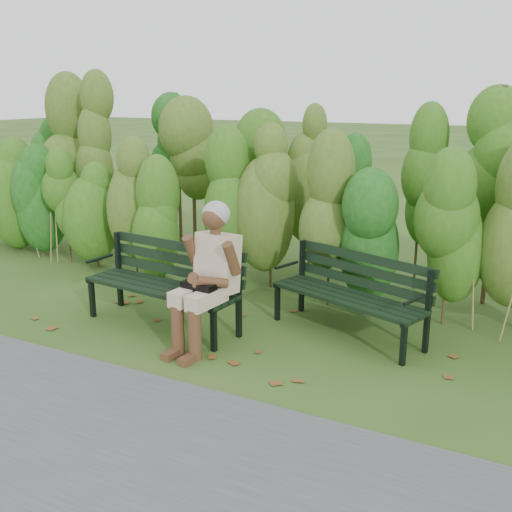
% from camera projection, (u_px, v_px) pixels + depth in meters
% --- Properties ---
extents(ground, '(80.00, 80.00, 0.00)m').
position_uv_depth(ground, '(239.00, 342.00, 5.63)').
color(ground, '#2B4915').
extents(footpath, '(60.00, 2.50, 0.01)m').
position_uv_depth(footpath, '(69.00, 467.00, 3.74)').
color(footpath, '#474749').
rests_on(footpath, ground).
extents(hedge_band, '(11.04, 1.67, 2.42)m').
position_uv_depth(hedge_band, '(316.00, 183.00, 6.89)').
color(hedge_band, '#47381E').
rests_on(hedge_band, ground).
extents(leaf_litter, '(5.24, 1.85, 0.01)m').
position_uv_depth(leaf_litter, '(269.00, 355.00, 5.34)').
color(leaf_litter, brown).
rests_on(leaf_litter, ground).
extents(bench_left, '(1.70, 0.71, 0.83)m').
position_uv_depth(bench_left, '(167.00, 278.00, 5.94)').
color(bench_left, black).
rests_on(bench_left, ground).
extents(bench_right, '(1.63, 0.97, 0.78)m').
position_uv_depth(bench_right, '(353.00, 288.00, 5.71)').
color(bench_right, black).
rests_on(bench_right, ground).
extents(seated_woman, '(0.57, 0.83, 1.33)m').
position_uv_depth(seated_woman, '(208.00, 268.00, 5.38)').
color(seated_woman, beige).
rests_on(seated_woman, ground).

